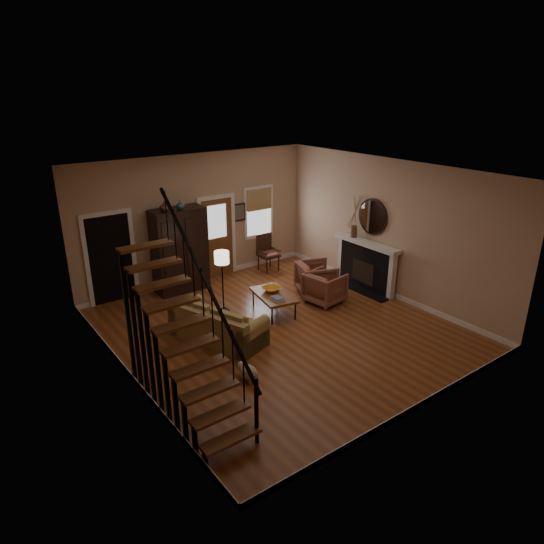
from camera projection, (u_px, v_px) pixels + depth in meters
room at (218, 244)px, 10.86m from camera, size 7.00×7.33×3.30m
staircase at (184, 318)px, 7.22m from camera, size 0.94×2.80×3.20m
fireplace at (367, 260)px, 12.14m from camera, size 0.33×1.95×2.30m
armoire at (180, 250)px, 11.91m from camera, size 1.30×0.60×2.10m
vase_a at (164, 206)px, 11.22m from camera, size 0.24×0.24×0.25m
vase_b at (180, 205)px, 11.44m from camera, size 0.20×0.20×0.21m
sofa at (218, 324)px, 9.74m from camera, size 1.45×2.13×0.73m
coffee_table at (274, 303)px, 10.97m from camera, size 0.93×1.32×0.46m
bowl at (272, 289)px, 11.00m from camera, size 0.41×0.41×0.10m
books at (277, 298)px, 10.58m from camera, size 0.22×0.30×0.06m
armchair_left at (325, 287)px, 11.44m from camera, size 0.94×0.92×0.75m
armchair_right at (316, 278)px, 11.91m from camera, size 1.12×1.11×0.80m
floor_lamp at (223, 282)px, 10.87m from camera, size 0.34×0.34×1.44m
side_chair at (268, 253)px, 13.36m from camera, size 0.54×0.54×1.02m
dog at (249, 373)px, 8.45m from camera, size 0.30×0.45×0.31m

